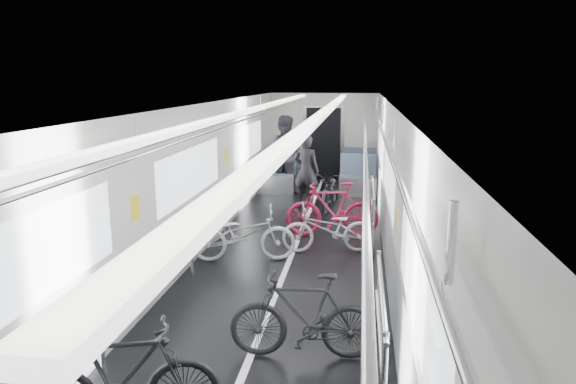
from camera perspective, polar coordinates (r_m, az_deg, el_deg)
name	(u,v)px	position (r m, az deg, el deg)	size (l,w,h in m)	color
car_shell	(302,172)	(9.35, 1.54, 2.25)	(3.02, 14.01, 2.41)	black
bike_left_mid	(121,379)	(4.51, -18.04, -19.11)	(0.44, 1.57, 0.94)	black
bike_left_far	(243,234)	(8.02, -4.99, -4.71)	(0.56, 1.62, 0.85)	#B3B4B8
bike_right_near	(304,316)	(5.31, 1.80, -13.58)	(0.43, 1.52, 0.91)	black
bike_right_mid	(329,229)	(8.39, 4.54, -4.11)	(0.53, 1.52, 0.80)	#ADACB1
bike_right_far	(332,209)	(9.21, 4.95, -1.94)	(0.47, 1.67, 1.00)	#A51435
bike_aisle	(330,190)	(11.23, 4.72, 0.25)	(0.55, 1.59, 0.83)	black
person_standing	(306,171)	(11.29, 2.04, 2.37)	(0.59, 0.39, 1.61)	black
person_seated	(284,154)	(12.79, -0.47, 4.26)	(0.93, 0.72, 1.91)	#2B2830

